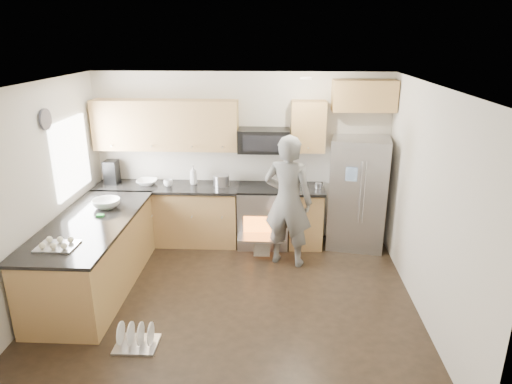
# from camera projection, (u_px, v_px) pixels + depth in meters

# --- Properties ---
(ground) EXTENTS (4.50, 4.50, 0.00)m
(ground) POSITION_uv_depth(u_px,v_px,m) (230.00, 301.00, 5.61)
(ground) COLOR black
(ground) RESTS_ON ground
(room_shell) EXTENTS (4.54, 4.04, 2.62)m
(room_shell) POSITION_uv_depth(u_px,v_px,m) (224.00, 170.00, 5.08)
(room_shell) COLOR beige
(room_shell) RESTS_ON ground
(back_cabinet_run) EXTENTS (4.45, 0.64, 2.50)m
(back_cabinet_run) POSITION_uv_depth(u_px,v_px,m) (202.00, 182.00, 6.97)
(back_cabinet_run) COLOR olive
(back_cabinet_run) RESTS_ON ground
(peninsula) EXTENTS (0.96, 2.36, 1.04)m
(peninsula) POSITION_uv_depth(u_px,v_px,m) (94.00, 255.00, 5.78)
(peninsula) COLOR olive
(peninsula) RESTS_ON ground
(stove_range) EXTENTS (0.76, 0.97, 1.79)m
(stove_range) POSITION_uv_depth(u_px,v_px,m) (263.00, 202.00, 6.97)
(stove_range) COLOR #B7B7BC
(stove_range) RESTS_ON ground
(refrigerator) EXTENTS (0.93, 0.78, 1.69)m
(refrigerator) POSITION_uv_depth(u_px,v_px,m) (358.00, 193.00, 6.85)
(refrigerator) COLOR #B7B7BC
(refrigerator) RESTS_ON ground
(person) EXTENTS (0.78, 0.63, 1.87)m
(person) POSITION_uv_depth(u_px,v_px,m) (288.00, 201.00, 6.27)
(person) COLOR slate
(person) RESTS_ON ground
(dish_rack) EXTENTS (0.44, 0.36, 0.27)m
(dish_rack) POSITION_uv_depth(u_px,v_px,m) (136.00, 340.00, 4.79)
(dish_rack) COLOR #B7B7BC
(dish_rack) RESTS_ON ground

